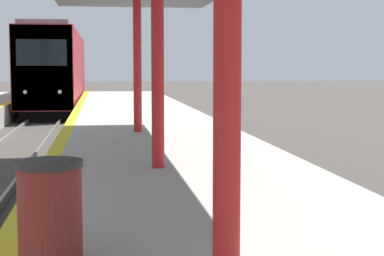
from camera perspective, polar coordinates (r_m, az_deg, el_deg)
The scene contains 2 objects.
train at distance 39.09m, azimuth -11.92°, elevation 5.14°, with size 2.74×19.93×4.67m.
trash_bin at distance 5.80m, azimuth -12.51°, elevation -7.24°, with size 0.59×0.59×0.91m.
Camera 1 is at (2.58, -2.76, 2.61)m, focal length 60.00 mm.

